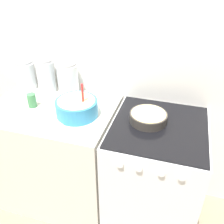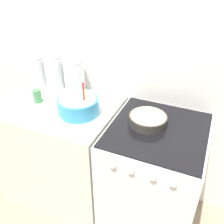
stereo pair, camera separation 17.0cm
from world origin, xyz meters
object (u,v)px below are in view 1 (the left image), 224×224
at_px(baking_pan, 148,117).
at_px(storage_jar_left, 26,77).
at_px(storage_jar_right, 68,81).
at_px(tin_can, 32,100).
at_px(storage_jar_middle, 46,78).
at_px(stove, 153,175).
at_px(mixing_bowl, 77,107).

bearing_deg(baking_pan, storage_jar_left, 168.71).
xyz_separation_m(baking_pan, storage_jar_left, (-1.07, 0.21, 0.07)).
bearing_deg(storage_jar_right, tin_can, -123.48).
relative_size(storage_jar_middle, storage_jar_right, 1.03).
height_order(baking_pan, storage_jar_middle, storage_jar_middle).
height_order(stove, storage_jar_right, storage_jar_right).
xyz_separation_m(storage_jar_left, storage_jar_middle, (0.19, 0.00, 0.02)).
relative_size(stove, mixing_bowl, 3.16).
bearing_deg(baking_pan, mixing_bowl, -172.55).
relative_size(stove, storage_jar_left, 3.87).
height_order(storage_jar_middle, tin_can, storage_jar_middle).
height_order(stove, storage_jar_left, storage_jar_left).
bearing_deg(baking_pan, tin_can, -176.57).
relative_size(mixing_bowl, baking_pan, 1.15).
xyz_separation_m(storage_jar_right, tin_can, (-0.18, -0.26, -0.06)).
bearing_deg(storage_jar_left, mixing_bowl, -25.70).
distance_m(baking_pan, storage_jar_left, 1.09).
bearing_deg(storage_jar_middle, baking_pan, -13.69).
height_order(mixing_bowl, storage_jar_left, mixing_bowl).
bearing_deg(stove, storage_jar_left, 168.29).
xyz_separation_m(storage_jar_middle, tin_can, (0.02, -0.26, -0.06)).
bearing_deg(mixing_bowl, tin_can, 177.96).
height_order(storage_jar_left, storage_jar_middle, storage_jar_middle).
xyz_separation_m(stove, tin_can, (-0.94, -0.03, 0.51)).
distance_m(stove, storage_jar_middle, 1.14).
height_order(stove, baking_pan, baking_pan).
relative_size(storage_jar_middle, tin_can, 2.62).
bearing_deg(mixing_bowl, storage_jar_middle, 144.10).
distance_m(mixing_bowl, storage_jar_right, 0.34).
height_order(stove, tin_can, tin_can).
distance_m(storage_jar_middle, tin_can, 0.27).
xyz_separation_m(stove, storage_jar_middle, (-0.96, 0.24, 0.58)).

